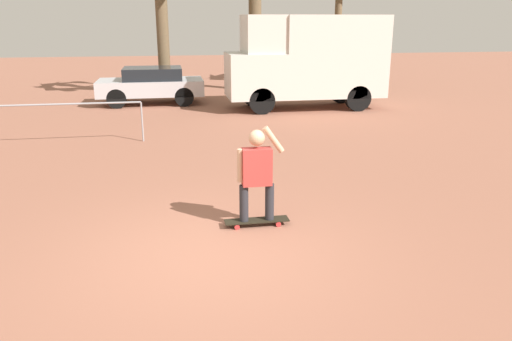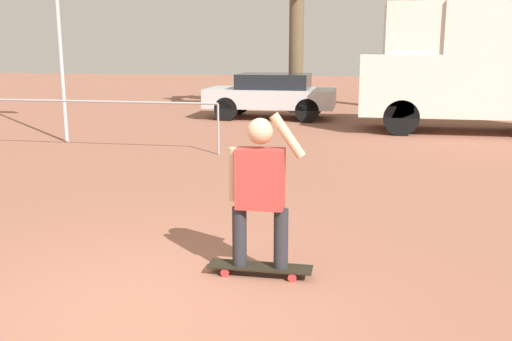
{
  "view_description": "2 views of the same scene",
  "coord_description": "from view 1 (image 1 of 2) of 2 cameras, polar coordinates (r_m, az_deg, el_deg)",
  "views": [
    {
      "loc": [
        -0.44,
        -6.27,
        3.13
      ],
      "look_at": [
        0.88,
        1.19,
        0.83
      ],
      "focal_mm": 35.0,
      "sensor_mm": 36.0,
      "label": 1
    },
    {
      "loc": [
        1.77,
        -4.23,
        2.19
      ],
      "look_at": [
        0.69,
        1.5,
        0.92
      ],
      "focal_mm": 40.0,
      "sensor_mm": 36.0,
      "label": 2
    }
  ],
  "objects": [
    {
      "name": "parked_car_silver",
      "position": [
        19.74,
        -11.87,
        9.64
      ],
      "size": [
        3.95,
        1.93,
        1.38
      ],
      "color": "black",
      "rests_on": "ground_plane"
    },
    {
      "name": "camper_van",
      "position": [
        18.35,
        6.02,
        12.6
      ],
      "size": [
        5.59,
        2.06,
        3.27
      ],
      "color": "black",
      "rests_on": "ground_plane"
    },
    {
      "name": "plaza_railing_segment",
      "position": [
        13.91,
        -23.93,
        6.36
      ],
      "size": [
        5.31,
        0.05,
        1.08
      ],
      "color": "#99999E",
      "rests_on": "ground_plane"
    },
    {
      "name": "skateboard",
      "position": [
        7.91,
        0.09,
        -5.77
      ],
      "size": [
        1.02,
        0.24,
        0.1
      ],
      "color": "black",
      "rests_on": "ground_plane"
    },
    {
      "name": "person_skateboarder",
      "position": [
        7.62,
        0.08,
        0.09
      ],
      "size": [
        0.73,
        0.25,
        1.51
      ],
      "color": "#28282D",
      "rests_on": "skateboard"
    },
    {
      "name": "ground_plane",
      "position": [
        7.02,
        -5.47,
        -9.64
      ],
      "size": [
        80.0,
        80.0,
        0.0
      ],
      "primitive_type": "plane",
      "color": "#935B47"
    }
  ]
}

